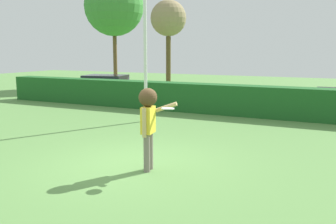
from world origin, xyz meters
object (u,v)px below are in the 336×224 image
person (148,116)px  frisbee (168,109)px  parked_car_red (106,85)px  maple_tree (168,20)px  lamppost (145,15)px  willow_tree (114,6)px

person → frisbee: bearing=-7.2°
parked_car_red → maple_tree: size_ratio=0.82×
person → lamppost: 6.24m
person → lamppost: (-2.78, 4.92, 2.63)m
person → frisbee: size_ratio=6.60×
lamppost → parked_car_red: 7.93m
frisbee → lamppost: bearing=123.3°
frisbee → lamppost: lamppost is taller
frisbee → person: bearing=172.8°
willow_tree → maple_tree: bearing=-26.3°
frisbee → maple_tree: bearing=115.3°
frisbee → willow_tree: size_ratio=0.04×
frisbee → maple_tree: (-6.04, 12.78, 2.91)m
lamppost → maple_tree: bearing=109.6°
person → frisbee: 0.54m
parked_car_red → willow_tree: size_ratio=0.58×
willow_tree → maple_tree: size_ratio=1.41×
parked_car_red → maple_tree: (2.51, 2.78, 3.64)m
lamppost → willow_tree: willow_tree is taller
parked_car_red → maple_tree: maple_tree is taller
person → willow_tree: size_ratio=0.24×
person → willow_tree: willow_tree is taller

